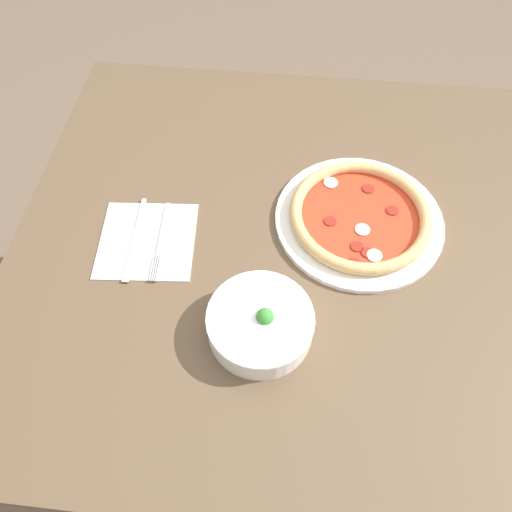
{
  "coord_description": "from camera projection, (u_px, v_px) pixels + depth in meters",
  "views": [
    {
      "loc": [
        0.11,
        0.61,
        1.58
      ],
      "look_at": [
        0.17,
        0.06,
        0.76
      ],
      "focal_mm": 35.0,
      "sensor_mm": 36.0,
      "label": 1
    }
  ],
  "objects": [
    {
      "name": "ground_plane",
      "position": [
        308.0,
        373.0,
        1.64
      ],
      "size": [
        8.0,
        8.0,
        0.0
      ],
      "primitive_type": "plane",
      "color": "brown"
    },
    {
      "name": "bowl",
      "position": [
        260.0,
        323.0,
        0.89
      ],
      "size": [
        0.19,
        0.19,
        0.07
      ],
      "color": "white",
      "rests_on": "dining_table"
    },
    {
      "name": "knife",
      "position": [
        136.0,
        235.0,
        1.03
      ],
      "size": [
        0.02,
        0.21,
        0.01
      ],
      "rotation": [
        0.0,
        0.0,
        1.62
      ],
      "color": "silver",
      "rests_on": "napkin"
    },
    {
      "name": "fork",
      "position": [
        161.0,
        240.0,
        1.03
      ],
      "size": [
        0.02,
        0.2,
        0.0
      ],
      "rotation": [
        0.0,
        0.0,
        1.62
      ],
      "color": "silver",
      "rests_on": "napkin"
    },
    {
      "name": "dining_table",
      "position": [
        334.0,
        265.0,
        1.1
      ],
      "size": [
        1.35,
        1.08,
        0.74
      ],
      "color": "brown",
      "rests_on": "ground_plane"
    },
    {
      "name": "pizza",
      "position": [
        360.0,
        217.0,
        1.04
      ],
      "size": [
        0.35,
        0.35,
        0.04
      ],
      "color": "white",
      "rests_on": "dining_table"
    },
    {
      "name": "napkin",
      "position": [
        147.0,
        240.0,
        1.03
      ],
      "size": [
        0.21,
        0.21,
        0.0
      ],
      "color": "white",
      "rests_on": "dining_table"
    }
  ]
}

